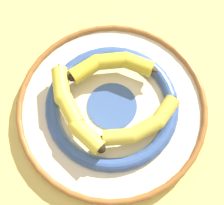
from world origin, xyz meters
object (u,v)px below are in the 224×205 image
decorative_bowl (112,106)px  banana_b (142,126)px  banana_c (113,65)px  banana_a (72,109)px

decorative_bowl → banana_b: bearing=58.7°
banana_c → decorative_bowl: bearing=82.2°
banana_a → decorative_bowl: bearing=75.6°
decorative_bowl → banana_c: size_ratio=2.14×
decorative_bowl → banana_c: bearing=-169.0°
decorative_bowl → banana_b: size_ratio=2.67×
banana_b → banana_c: bearing=82.8°
decorative_bowl → banana_a: bearing=-63.7°
banana_b → banana_c: (-0.12, -0.08, 0.00)m
banana_a → banana_b: size_ratio=1.17×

